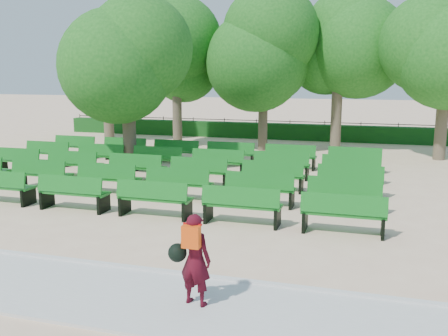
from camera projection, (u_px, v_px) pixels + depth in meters
ground at (186, 193)px, 15.97m from camera, size 120.00×120.00×0.00m
paving at (40, 285)px, 9.00m from camera, size 30.00×2.20×0.06m
curb at (76, 262)px, 10.08m from camera, size 30.00×0.12×0.10m
hedge at (272, 131)px, 29.06m from camera, size 26.00×0.70×0.90m
fence at (273, 138)px, 29.53m from camera, size 26.00×0.10×1.02m
tree_line at (256, 149)px, 25.38m from camera, size 21.80×6.80×7.04m
bench_array at (169, 180)px, 17.40m from camera, size 2.01×0.65×1.26m
tree_among at (127, 65)px, 19.28m from camera, size 4.14×4.14×6.00m
person at (194, 258)px, 8.08m from camera, size 0.75×0.48×1.54m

